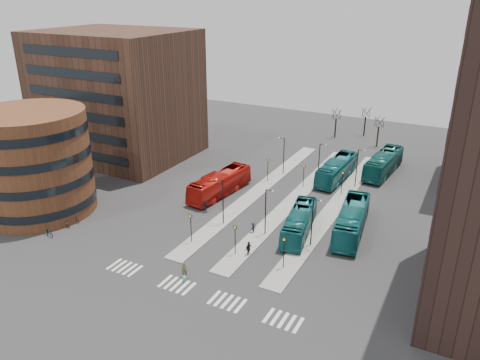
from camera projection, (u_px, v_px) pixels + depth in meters
The scene contains 23 objects.
ground at pixel (161, 309), 44.94m from camera, with size 160.00×160.00×0.00m, color #2A2A2D.
island_left at pixel (259, 190), 71.16m from camera, with size 2.50×45.00×0.15m, color gray.
island_mid at pixel (296, 198), 68.58m from camera, with size 2.50×45.00×0.15m, color gray.
island_right at pixel (335, 206), 65.99m from camera, with size 2.50×45.00×0.15m, color gray.
suitcase at pixel (185, 279), 49.23m from camera, with size 0.41×0.32×0.51m, color #1C4D9D.
red_bus at pixel (220, 184), 69.19m from camera, with size 2.91×12.46×3.47m, color #B6150E.
teal_bus_a at pixel (299, 222), 58.26m from camera, with size 2.61×11.15×3.11m, color #135F63.
teal_bus_b at pixel (337, 169), 74.69m from camera, with size 2.90×12.39×3.45m, color #146367.
teal_bus_c at pixel (352, 220), 58.33m from camera, with size 2.98×12.72×3.54m, color #15686D.
teal_bus_d at pixel (383, 163), 77.10m from camera, with size 3.02×12.91×3.60m, color #125B58.
traveller at pixel (184, 270), 49.66m from camera, with size 0.63×0.42×1.74m, color brown.
commuter_a at pixel (205, 207), 64.08m from camera, with size 0.78×0.61×1.61m, color black.
commuter_b at pixel (249, 249), 53.61m from camera, with size 1.06×0.44×1.82m, color black.
commuter_c at pixel (253, 228), 58.59m from camera, with size 0.95×0.55×1.47m, color black.
bicycle_near at pixel (49, 233), 58.01m from camera, with size 0.64×1.84×0.97m, color gray.
bicycle_mid at pixel (65, 223), 60.17m from camera, with size 0.49×1.73×1.04m, color gray.
bicycle_far at pixel (74, 219), 61.39m from camera, with size 0.63×1.80×0.94m, color gray.
crosswalk_stripes at pixel (199, 292), 47.45m from camera, with size 22.35×2.40×0.01m.
round_building at pixel (33, 162), 62.51m from camera, with size 15.16×15.16×14.00m.
office_block at pixel (118, 94), 83.17m from camera, with size 25.00×20.12×22.00m.
sign_poles at pixel (274, 201), 62.13m from camera, with size 12.45×22.12×3.65m.
lamp_posts at pixel (296, 181), 65.33m from camera, with size 14.04×20.24×6.12m.
bare_trees at pixel (359, 127), 93.99m from camera, with size 10.97×8.14×5.90m.
Camera 1 is at (23.84, -29.01, 28.67)m, focal length 35.00 mm.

